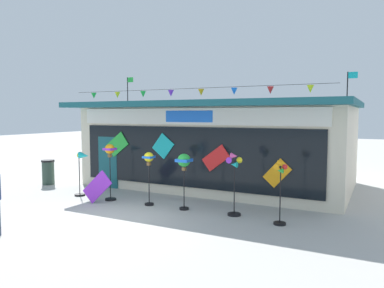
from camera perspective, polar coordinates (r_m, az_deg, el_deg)
The scene contains 10 objects.
ground_plane at distance 10.34m, azimuth -13.23°, elevation -11.56°, with size 80.00×80.00×0.00m, color #ADAAA5.
kite_shop_building at distance 15.01m, azimuth 4.46°, elevation 0.12°, with size 10.39×6.48×4.59m.
wind_spinner_far_left at distance 13.31m, azimuth -16.70°, elevation -3.22°, with size 0.69×0.37×1.55m.
wind_spinner_left at distance 12.41m, azimuth -12.72°, elevation -2.08°, with size 0.37×0.37×1.89m.
wind_spinner_center_left at distance 11.53m, azimuth -6.76°, elevation -3.04°, with size 0.31×0.31×1.69m.
wind_spinner_center_right at distance 10.90m, azimuth -1.26°, elevation -3.09°, with size 0.41×0.41×1.70m.
wind_spinner_right at distance 10.35m, azimuth 6.60°, elevation -4.93°, with size 0.42×0.38×1.79m.
wind_spinner_far_right at distance 9.72m, azimuth 13.61°, elevation -6.59°, with size 0.33×0.32×1.69m.
trash_bin at distance 16.12m, azimuth -21.57°, elevation -4.09°, with size 0.52×0.52×1.01m.
display_kite_on_ground at distance 12.14m, azimuth -14.60°, elevation -6.52°, with size 0.55×0.03×1.00m, color purple.
Camera 1 is at (6.51, -7.50, 2.86)m, focal length 34.11 mm.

